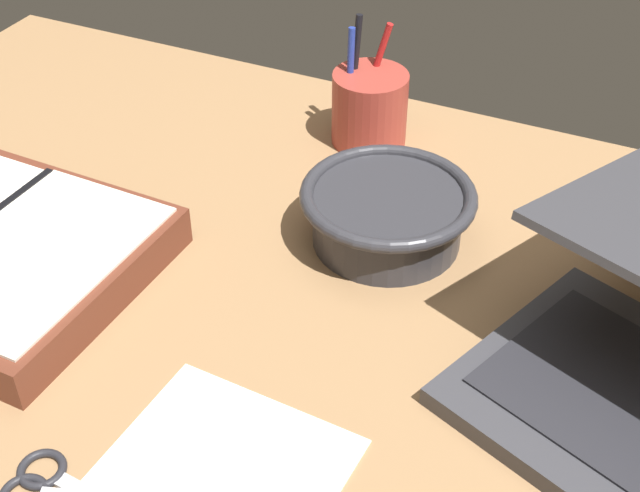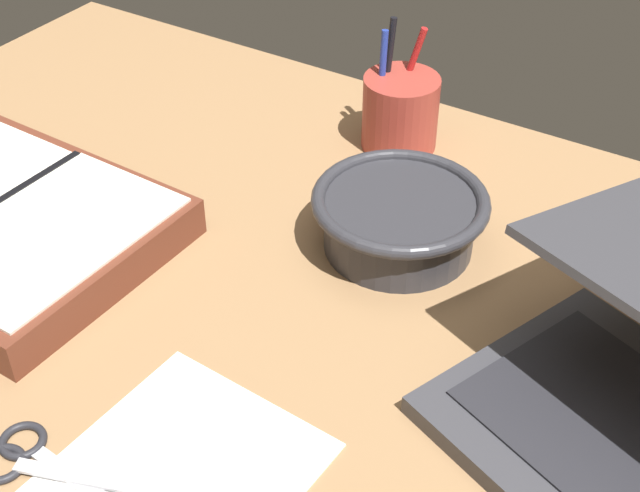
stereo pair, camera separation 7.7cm
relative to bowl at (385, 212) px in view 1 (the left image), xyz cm
name	(u,v)px [view 1 (the left image)]	position (x,y,z in cm)	size (l,w,h in cm)	color
desk_top	(297,382)	(0.25, -20.99, -4.56)	(140.00, 100.00, 2.00)	#936D47
bowl	(385,212)	(0.00, 0.00, 0.00)	(17.91, 17.91, 6.36)	#2D2D33
pen_cup	(369,107)	(-8.94, 17.30, 0.97)	(8.93, 8.93, 15.25)	#9E382D
scissors	(49,487)	(-11.62, -39.73, -3.22)	(12.71, 6.38, 0.80)	#B7B7BC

